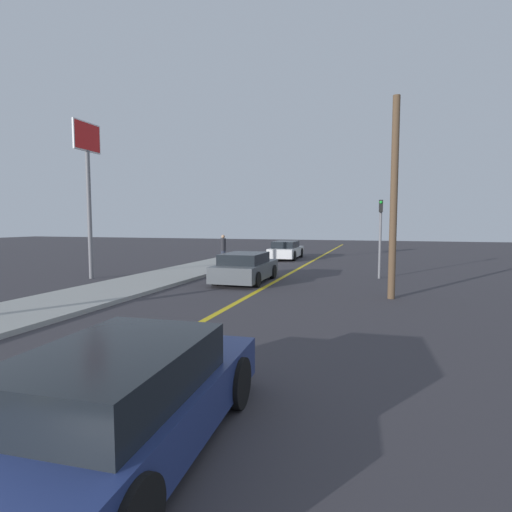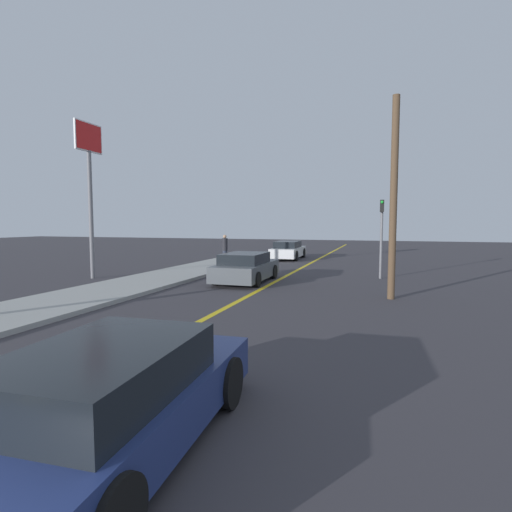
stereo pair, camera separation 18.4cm
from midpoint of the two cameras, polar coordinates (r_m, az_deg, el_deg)
road_center_line at (r=19.82m, az=4.82°, el=-2.74°), size 0.20×60.00×0.01m
sidewalk_left at (r=18.44m, az=-13.64°, el=-3.21°), size 3.18×28.78×0.14m
car_near_right_lane at (r=4.90m, az=-18.48°, el=-18.91°), size 2.08×4.43×1.28m
car_ahead_center at (r=17.46m, az=-1.15°, el=-1.68°), size 2.06×4.41×1.28m
car_far_distant at (r=28.70m, az=4.82°, el=0.84°), size 1.96×4.82×1.28m
pedestrian_mid_group at (r=24.53m, az=-4.26°, el=1.05°), size 0.33×0.33×1.72m
traffic_light at (r=19.23m, az=17.75°, el=3.55°), size 0.18×0.40×3.62m
roadside_sign at (r=20.13m, az=-22.47°, el=11.84°), size 0.20×1.70×7.12m
utility_pole at (r=14.21m, az=19.41°, el=7.70°), size 0.24×0.24×6.75m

